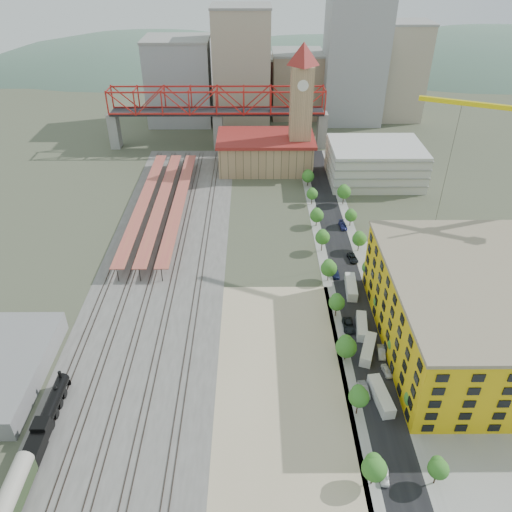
{
  "coord_description": "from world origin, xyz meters",
  "views": [
    {
      "loc": [
        -10.03,
        -105.6,
        81.55
      ],
      "look_at": [
        -9.29,
        2.25,
        10.0
      ],
      "focal_mm": 35.0,
      "sensor_mm": 36.0,
      "label": 1
    }
  ],
  "objects_px": {
    "site_trailer_c": "(362,326)",
    "site_trailer_d": "(351,287)",
    "site_trailer_b": "(368,349)",
    "locomotive": "(48,416)",
    "car_0": "(385,476)",
    "site_trailer_a": "(381,396)",
    "construction_building": "(486,312)",
    "coach": "(5,512)",
    "clock_tower": "(301,97)"
  },
  "relations": [
    {
      "from": "coach",
      "to": "site_trailer_d",
      "type": "height_order",
      "value": "coach"
    },
    {
      "from": "car_0",
      "to": "site_trailer_c",
      "type": "bearing_deg",
      "value": 94.94
    },
    {
      "from": "construction_building",
      "to": "site_trailer_a",
      "type": "bearing_deg",
      "value": -147.23
    },
    {
      "from": "site_trailer_a",
      "to": "locomotive",
      "type": "bearing_deg",
      "value": 176.13
    },
    {
      "from": "locomotive",
      "to": "site_trailer_a",
      "type": "height_order",
      "value": "locomotive"
    },
    {
      "from": "locomotive",
      "to": "car_0",
      "type": "relative_size",
      "value": 5.57
    },
    {
      "from": "locomotive",
      "to": "car_0",
      "type": "xyz_separation_m",
      "value": [
        63.0,
        -12.28,
        -1.39
      ]
    },
    {
      "from": "site_trailer_a",
      "to": "site_trailer_b",
      "type": "height_order",
      "value": "site_trailer_a"
    },
    {
      "from": "site_trailer_b",
      "to": "clock_tower",
      "type": "bearing_deg",
      "value": 113.85
    },
    {
      "from": "clock_tower",
      "to": "site_trailer_a",
      "type": "relative_size",
      "value": 5.3
    },
    {
      "from": "site_trailer_d",
      "to": "site_trailer_c",
      "type": "bearing_deg",
      "value": -85.68
    },
    {
      "from": "site_trailer_a",
      "to": "site_trailer_d",
      "type": "height_order",
      "value": "site_trailer_d"
    },
    {
      "from": "locomotive",
      "to": "construction_building",
      "type": "bearing_deg",
      "value": 13.3
    },
    {
      "from": "site_trailer_d",
      "to": "locomotive",
      "type": "bearing_deg",
      "value": -143.23
    },
    {
      "from": "locomotive",
      "to": "site_trailer_d",
      "type": "xyz_separation_m",
      "value": [
        66.0,
        41.96,
        -0.72
      ]
    },
    {
      "from": "coach",
      "to": "site_trailer_c",
      "type": "xyz_separation_m",
      "value": [
        66.0,
        46.11,
        -1.86
      ]
    },
    {
      "from": "locomotive",
      "to": "site_trailer_b",
      "type": "relative_size",
      "value": 2.35
    },
    {
      "from": "clock_tower",
      "to": "site_trailer_d",
      "type": "bearing_deg",
      "value": -84.27
    },
    {
      "from": "site_trailer_b",
      "to": "site_trailer_c",
      "type": "xyz_separation_m",
      "value": [
        0.0,
        7.92,
        -0.07
      ]
    },
    {
      "from": "construction_building",
      "to": "locomotive",
      "type": "xyz_separation_m",
      "value": [
        -92.0,
        -21.75,
        -7.34
      ]
    },
    {
      "from": "locomotive",
      "to": "coach",
      "type": "bearing_deg",
      "value": -90.0
    },
    {
      "from": "site_trailer_b",
      "to": "car_0",
      "type": "height_order",
      "value": "site_trailer_b"
    },
    {
      "from": "site_trailer_a",
      "to": "site_trailer_d",
      "type": "distance_m",
      "value": 36.94
    },
    {
      "from": "site_trailer_b",
      "to": "site_trailer_d",
      "type": "bearing_deg",
      "value": 109.42
    },
    {
      "from": "construction_building",
      "to": "site_trailer_c",
      "type": "distance_m",
      "value": 27.66
    },
    {
      "from": "construction_building",
      "to": "site_trailer_d",
      "type": "height_order",
      "value": "construction_building"
    },
    {
      "from": "clock_tower",
      "to": "locomotive",
      "type": "distance_m",
      "value": 137.46
    },
    {
      "from": "site_trailer_c",
      "to": "car_0",
      "type": "xyz_separation_m",
      "value": [
        -3.0,
        -38.74,
        -0.55
      ]
    },
    {
      "from": "locomotive",
      "to": "car_0",
      "type": "bearing_deg",
      "value": -11.03
    },
    {
      "from": "site_trailer_d",
      "to": "site_trailer_a",
      "type": "bearing_deg",
      "value": -85.68
    },
    {
      "from": "locomotive",
      "to": "coach",
      "type": "relative_size",
      "value": 1.2
    },
    {
      "from": "coach",
      "to": "locomotive",
      "type": "bearing_deg",
      "value": 90.0
    },
    {
      "from": "site_trailer_b",
      "to": "site_trailer_d",
      "type": "relative_size",
      "value": 0.96
    },
    {
      "from": "coach",
      "to": "site_trailer_c",
      "type": "relative_size",
      "value": 2.06
    },
    {
      "from": "locomotive",
      "to": "site_trailer_c",
      "type": "height_order",
      "value": "locomotive"
    },
    {
      "from": "construction_building",
      "to": "coach",
      "type": "xyz_separation_m",
      "value": [
        -92.0,
        -41.41,
        -6.32
      ]
    },
    {
      "from": "clock_tower",
      "to": "site_trailer_d",
      "type": "relative_size",
      "value": 5.27
    },
    {
      "from": "site_trailer_c",
      "to": "site_trailer_a",
      "type": "bearing_deg",
      "value": -81.98
    },
    {
      "from": "site_trailer_b",
      "to": "site_trailer_d",
      "type": "distance_m",
      "value": 23.42
    },
    {
      "from": "site_trailer_b",
      "to": "construction_building",
      "type": "bearing_deg",
      "value": 26.47
    },
    {
      "from": "coach",
      "to": "site_trailer_d",
      "type": "xyz_separation_m",
      "value": [
        66.0,
        61.61,
        -1.74
      ]
    },
    {
      "from": "site_trailer_d",
      "to": "construction_building",
      "type": "bearing_deg",
      "value": -33.53
    },
    {
      "from": "clock_tower",
      "to": "site_trailer_c",
      "type": "bearing_deg",
      "value": -85.2
    },
    {
      "from": "locomotive",
      "to": "car_0",
      "type": "height_order",
      "value": "locomotive"
    },
    {
      "from": "coach",
      "to": "site_trailer_d",
      "type": "distance_m",
      "value": 90.3
    },
    {
      "from": "locomotive",
      "to": "site_trailer_b",
      "type": "height_order",
      "value": "locomotive"
    },
    {
      "from": "site_trailer_c",
      "to": "site_trailer_d",
      "type": "bearing_deg",
      "value": 98.02
    },
    {
      "from": "site_trailer_b",
      "to": "car_0",
      "type": "relative_size",
      "value": 2.38
    },
    {
      "from": "construction_building",
      "to": "car_0",
      "type": "distance_m",
      "value": 45.56
    },
    {
      "from": "clock_tower",
      "to": "construction_building",
      "type": "bearing_deg",
      "value": -71.22
    }
  ]
}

